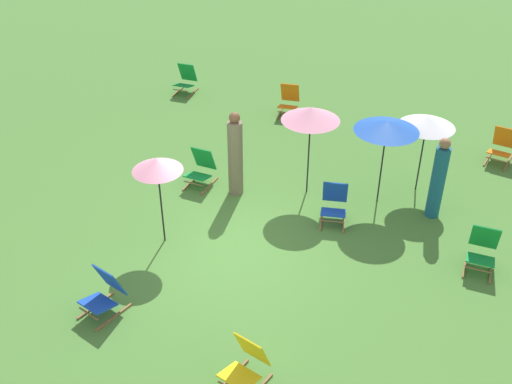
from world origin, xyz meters
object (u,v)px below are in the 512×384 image
(deckchair_1, at_px, (246,365))
(deckchair_2, at_px, (201,169))
(umbrella_0, at_px, (387,126))
(umbrella_2, at_px, (157,165))
(umbrella_1, at_px, (427,121))
(person_0, at_px, (438,180))
(deckchair_9, at_px, (482,250))
(deckchair_4, at_px, (502,147))
(deckchair_5, at_px, (186,80))
(deckchair_6, at_px, (334,204))
(deckchair_3, at_px, (104,293))
(deckchair_8, at_px, (289,101))
(person_1, at_px, (235,156))
(umbrella_3, at_px, (311,114))

(deckchair_1, relative_size, deckchair_2, 1.02)
(umbrella_0, xyz_separation_m, umbrella_2, (-3.34, -2.93, -0.08))
(umbrella_1, bearing_deg, person_0, -59.93)
(umbrella_1, xyz_separation_m, person_0, (0.48, -0.83, -0.78))
(deckchair_9, xyz_separation_m, umbrella_2, (-5.51, -1.61, 1.29))
(deckchair_1, distance_m, umbrella_2, 3.90)
(deckchair_1, height_order, deckchair_4, same)
(deckchair_5, distance_m, deckchair_6, 7.14)
(deckchair_6, bearing_deg, person_0, 13.97)
(deckchair_3, relative_size, umbrella_0, 0.46)
(deckchair_1, height_order, umbrella_0, umbrella_0)
(deckchair_8, bearing_deg, person_1, -94.75)
(umbrella_2, bearing_deg, deckchair_4, 46.14)
(deckchair_3, height_order, deckchair_6, same)
(deckchair_3, xyz_separation_m, person_0, (4.34, 4.88, 0.46))
(deckchair_4, relative_size, umbrella_0, 0.45)
(deckchair_6, distance_m, deckchair_8, 4.85)
(deckchair_9, relative_size, umbrella_3, 0.43)
(deckchair_5, bearing_deg, person_0, -28.01)
(deckchair_9, relative_size, person_1, 0.45)
(deckchair_1, height_order, deckchair_6, same)
(deckchair_4, distance_m, person_1, 6.18)
(deckchair_1, height_order, person_0, person_0)
(deckchair_4, xyz_separation_m, deckchair_5, (-8.51, 0.49, 0.00))
(person_1, bearing_deg, deckchair_5, -101.32)
(deckchair_5, xyz_separation_m, umbrella_0, (6.37, -3.26, 1.37))
(deckchair_9, bearing_deg, deckchair_2, 173.43)
(umbrella_3, bearing_deg, deckchair_4, 39.88)
(deckchair_9, relative_size, umbrella_0, 0.45)
(deckchair_6, height_order, deckchair_8, same)
(deckchair_2, bearing_deg, person_1, -0.03)
(deckchair_3, xyz_separation_m, deckchair_6, (2.58, 3.93, 0.00))
(umbrella_0, distance_m, umbrella_2, 4.44)
(deckchair_6, distance_m, person_0, 2.05)
(person_0, bearing_deg, deckchair_3, 3.70)
(deckchair_3, height_order, umbrella_1, umbrella_1)
(deckchair_1, bearing_deg, deckchair_8, 120.40)
(deckchair_6, bearing_deg, umbrella_3, 123.26)
(deckchair_1, xyz_separation_m, deckchair_2, (-3.11, 4.45, 0.00))
(umbrella_2, bearing_deg, person_0, 32.88)
(deckchair_1, distance_m, umbrella_3, 5.36)
(deckchair_6, relative_size, deckchair_9, 1.03)
(deckchair_2, distance_m, person_0, 4.87)
(deckchair_2, distance_m, deckchair_6, 3.02)
(umbrella_1, relative_size, person_0, 1.01)
(person_0, bearing_deg, deckchair_5, -68.43)
(deckchair_2, xyz_separation_m, deckchair_3, (0.44, -4.05, 0.00))
(umbrella_1, bearing_deg, deckchair_3, -124.06)
(deckchair_6, relative_size, umbrella_2, 0.48)
(deckchair_5, bearing_deg, deckchair_6, -40.80)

